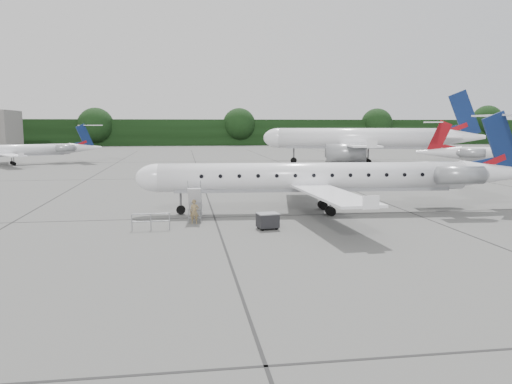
{
  "coord_description": "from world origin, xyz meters",
  "views": [
    {
      "loc": [
        -7.28,
        -26.41,
        6.23
      ],
      "look_at": [
        -3.04,
        2.55,
        2.3
      ],
      "focal_mm": 35.0,
      "sensor_mm": 36.0,
      "label": 1
    }
  ],
  "objects": [
    {
      "name": "passenger",
      "position": [
        -6.64,
        5.02,
        0.78
      ],
      "size": [
        0.59,
        0.42,
        1.56
      ],
      "primitive_type": "imported",
      "rotation": [
        0.0,
        0.0,
        -0.08
      ],
      "color": "olive",
      "rests_on": "ground"
    },
    {
      "name": "main_regional_jet",
      "position": [
        1.87,
        7.96,
        3.58
      ],
      "size": [
        29.21,
        21.93,
        7.16
      ],
      "primitive_type": null,
      "rotation": [
        0.0,
        0.0,
        -0.07
      ],
      "color": "white",
      "rests_on": "ground"
    },
    {
      "name": "airstair",
      "position": [
        -6.56,
        6.32,
        1.12
      ],
      "size": [
        1.0,
        2.35,
        2.24
      ],
      "primitive_type": null,
      "rotation": [
        0.0,
        0.0,
        -0.07
      ],
      "color": "white",
      "rests_on": "ground"
    },
    {
      "name": "ground",
      "position": [
        0.0,
        0.0,
        0.0
      ],
      "size": [
        320.0,
        320.0,
        0.0
      ],
      "primitive_type": "plane",
      "color": "#595856",
      "rests_on": "ground"
    },
    {
      "name": "bg_regional_left",
      "position": [
        -34.66,
        56.32,
        3.2
      ],
      "size": [
        29.51,
        26.18,
        6.4
      ],
      "primitive_type": null,
      "rotation": [
        0.0,
        0.0,
        0.43
      ],
      "color": "white",
      "rests_on": "ground"
    },
    {
      "name": "bg_narrowbody",
      "position": [
        20.31,
        50.49,
        5.76
      ],
      "size": [
        37.0,
        30.69,
        11.51
      ],
      "primitive_type": null,
      "rotation": [
        0.0,
        0.0,
        -0.27
      ],
      "color": "white",
      "rests_on": "ground"
    },
    {
      "name": "safety_railing",
      "position": [
        -9.26,
        3.34,
        0.5
      ],
      "size": [
        2.2,
        0.15,
        1.0
      ],
      "primitive_type": null,
      "rotation": [
        0.0,
        0.0,
        0.03
      ],
      "color": "gray",
      "rests_on": "ground"
    },
    {
      "name": "baggage_cart",
      "position": [
        -2.31,
        2.74,
        0.52
      ],
      "size": [
        1.36,
        1.17,
        1.04
      ],
      "primitive_type": null,
      "rotation": [
        0.0,
        0.0,
        0.18
      ],
      "color": "black",
      "rests_on": "ground"
    },
    {
      "name": "treeline",
      "position": [
        0.0,
        130.0,
        4.0
      ],
      "size": [
        260.0,
        4.0,
        8.0
      ],
      "primitive_type": "cube",
      "color": "black",
      "rests_on": "ground"
    }
  ]
}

